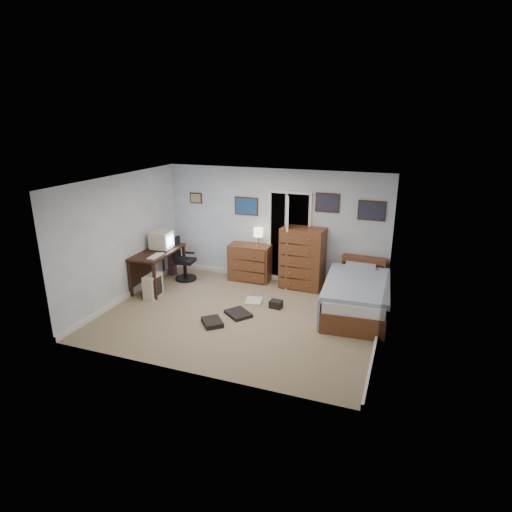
{
  "coord_description": "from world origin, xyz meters",
  "views": [
    {
      "loc": [
        2.79,
        -6.7,
        3.56
      ],
      "look_at": [
        0.2,
        0.3,
        1.1
      ],
      "focal_mm": 30.0,
      "sensor_mm": 36.0,
      "label": 1
    }
  ],
  "objects": [
    {
      "name": "low_dresser",
      "position": [
        -0.49,
        1.77,
        0.41
      ],
      "size": [
        0.95,
        0.51,
        0.83
      ],
      "primitive_type": "cube",
      "rotation": [
        0.0,
        0.0,
        0.05
      ],
      "color": "brown",
      "rests_on": "floor"
    },
    {
      "name": "media_stack",
      "position": [
        -2.32,
        1.45,
        0.37
      ],
      "size": [
        0.16,
        0.16,
        0.74
      ],
      "primitive_type": "cube",
      "rotation": [
        0.0,
        0.0,
        -0.07
      ],
      "color": "maroon",
      "rests_on": "floor"
    },
    {
      "name": "pc_tower",
      "position": [
        -2.0,
        0.16,
        0.24
      ],
      "size": [
        0.24,
        0.46,
        0.49
      ],
      "rotation": [
        0.0,
        0.0,
        0.05
      ],
      "color": "beige",
      "rests_on": "floor"
    },
    {
      "name": "wall_posters",
      "position": [
        0.57,
        1.98,
        1.75
      ],
      "size": [
        4.38,
        0.04,
        0.6
      ],
      "color": "#331E11",
      "rests_on": "floor"
    },
    {
      "name": "doorway",
      "position": [
        0.35,
        2.27,
        1.0
      ],
      "size": [
        0.96,
        1.12,
        2.05
      ],
      "color": "black",
      "rests_on": "floor"
    },
    {
      "name": "tall_dresser",
      "position": [
        0.72,
        1.75,
        0.66
      ],
      "size": [
        0.93,
        0.58,
        1.32
      ],
      "primitive_type": "cube",
      "rotation": [
        0.0,
        0.0,
        -0.06
      ],
      "color": "brown",
      "rests_on": "floor"
    },
    {
      "name": "floor_clutter",
      "position": [
        -0.02,
        0.04,
        0.04
      ],
      "size": [
        1.24,
        1.62,
        0.15
      ],
      "rotation": [
        0.0,
        0.0,
        -0.43
      ],
      "color": "black",
      "rests_on": "floor"
    },
    {
      "name": "bed",
      "position": [
        1.98,
        0.92,
        0.34
      ],
      "size": [
        1.29,
        2.23,
        0.71
      ],
      "rotation": [
        0.0,
        0.0,
        0.07
      ],
      "color": "brown",
      "rests_on": "floor"
    },
    {
      "name": "computer_desk",
      "position": [
        -2.3,
        0.71,
        0.62
      ],
      "size": [
        0.72,
        1.44,
        0.81
      ],
      "rotation": [
        0.0,
        0.0,
        0.05
      ],
      "color": "black",
      "rests_on": "floor"
    },
    {
      "name": "office_chair",
      "position": [
        -1.92,
        1.27,
        0.38
      ],
      "size": [
        0.53,
        0.53,
        0.98
      ],
      "rotation": [
        0.0,
        0.0,
        0.13
      ],
      "color": "black",
      "rests_on": "floor"
    },
    {
      "name": "table_lamp",
      "position": [
        -0.29,
        1.77,
        1.12
      ],
      "size": [
        0.22,
        0.22,
        0.4
      ],
      "rotation": [
        0.0,
        0.0,
        0.05
      ],
      "color": "gold",
      "rests_on": "low_dresser"
    },
    {
      "name": "crt_monitor",
      "position": [
        -2.18,
        0.86,
        1.01
      ],
      "size": [
        0.44,
        0.41,
        0.39
      ],
      "rotation": [
        0.0,
        0.0,
        0.05
      ],
      "color": "beige",
      "rests_on": "computer_desk"
    },
    {
      "name": "headboard_bookcase",
      "position": [
        2.0,
        1.86,
        0.42
      ],
      "size": [
        0.89,
        0.26,
        0.8
      ],
      "rotation": [
        0.0,
        0.0,
        -0.04
      ],
      "color": "brown",
      "rests_on": "floor"
    },
    {
      "name": "floor",
      "position": [
        0.0,
        0.0,
        -0.01
      ],
      "size": [
        5.0,
        4.0,
        0.02
      ],
      "primitive_type": "cube",
      "color": "gray",
      "rests_on": "ground"
    },
    {
      "name": "keyboard",
      "position": [
        -2.02,
        0.36,
        0.82
      ],
      "size": [
        0.18,
        0.44,
        0.03
      ],
      "primitive_type": "cube",
      "rotation": [
        0.0,
        0.0,
        0.05
      ],
      "color": "beige",
      "rests_on": "computer_desk"
    }
  ]
}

